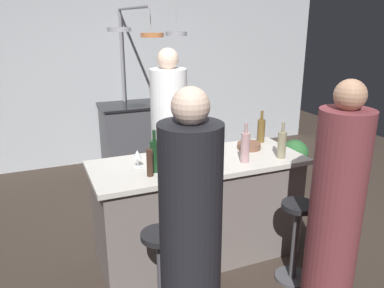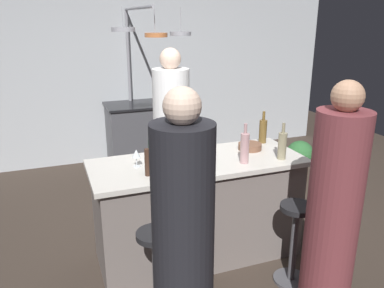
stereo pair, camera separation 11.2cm
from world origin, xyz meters
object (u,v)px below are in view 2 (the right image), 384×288
(bar_stool_right, at_px, (294,240))
(potted_plant, at_px, (300,157))
(wine_bottle_red, at_px, (153,155))
(guest_left, at_px, (183,243))
(pepper_mill, at_px, (148,162))
(bar_stool_left, at_px, (157,271))
(guest_right, at_px, (333,213))
(wine_bottle_white, at_px, (282,145))
(wine_bottle_rose, at_px, (245,147))
(stove_range, at_px, (136,134))
(mixing_bowl_wooden, at_px, (250,146))
(wine_bottle_green, at_px, (206,149))
(wine_bottle_amber, at_px, (263,131))
(chef, at_px, (172,141))
(mixing_bowl_steel, at_px, (161,155))
(wine_glass_near_left_guest, at_px, (136,154))
(wine_glass_by_chef, at_px, (200,160))

(bar_stool_right, bearing_deg, potted_plant, 53.40)
(wine_bottle_red, bearing_deg, guest_left, -94.26)
(wine_bottle_red, bearing_deg, pepper_mill, -130.20)
(bar_stool_left, bearing_deg, guest_right, -16.76)
(guest_left, height_order, wine_bottle_white, guest_left)
(potted_plant, bearing_deg, wine_bottle_rose, -139.36)
(bar_stool_left, xyz_separation_m, wine_bottle_white, (1.22, 0.41, 0.65))
(stove_range, bearing_deg, wine_bottle_white, -75.78)
(wine_bottle_white, bearing_deg, pepper_mill, 177.93)
(bar_stool_left, bearing_deg, pepper_mill, 80.35)
(guest_left, xyz_separation_m, mixing_bowl_wooden, (1.02, 1.08, 0.14))
(stove_range, distance_m, mixing_bowl_wooden, 2.45)
(mixing_bowl_wooden, bearing_deg, stove_range, 103.07)
(wine_bottle_green, bearing_deg, guest_right, -57.64)
(potted_plant, relative_size, wine_bottle_rose, 1.56)
(stove_range, distance_m, wine_bottle_amber, 2.40)
(wine_bottle_red, xyz_separation_m, wine_bottle_green, (0.45, 0.01, -0.01))
(wine_bottle_rose, bearing_deg, chef, 105.78)
(guest_right, xyz_separation_m, wine_bottle_red, (-1.01, 0.87, 0.25))
(guest_right, relative_size, mixing_bowl_steel, 9.05)
(wine_bottle_green, bearing_deg, bar_stool_left, -137.53)
(wine_bottle_green, relative_size, wine_bottle_white, 1.02)
(pepper_mill, xyz_separation_m, wine_bottle_rose, (0.81, -0.01, 0.03))
(wine_glass_near_left_guest, bearing_deg, mixing_bowl_wooden, 3.54)
(guest_right, bearing_deg, pepper_mill, 143.24)
(wine_bottle_red, bearing_deg, stove_range, 80.82)
(wine_bottle_amber, bearing_deg, wine_bottle_green, -155.37)
(wine_bottle_rose, bearing_deg, pepper_mill, 179.06)
(wine_bottle_red, xyz_separation_m, wine_bottle_white, (1.08, -0.11, -0.01))
(pepper_mill, distance_m, wine_bottle_rose, 0.81)
(chef, bearing_deg, wine_bottle_red, -115.32)
(stove_range, distance_m, chef, 1.63)
(wine_glass_near_left_guest, bearing_deg, wine_bottle_rose, -14.57)
(bar_stool_left, relative_size, potted_plant, 1.31)
(guest_right, height_order, bar_stool_left, guest_right)
(stove_range, bearing_deg, pepper_mill, -100.24)
(bar_stool_left, relative_size, wine_bottle_amber, 2.23)
(guest_left, bearing_deg, bar_stool_right, 18.80)
(guest_right, height_order, mixing_bowl_steel, guest_right)
(wine_bottle_amber, relative_size, wine_glass_by_chef, 2.09)
(wine_bottle_rose, xyz_separation_m, mixing_bowl_wooden, (0.21, 0.29, -0.10))
(guest_left, distance_m, wine_bottle_rose, 1.16)
(guest_right, distance_m, wine_bottle_rose, 0.87)
(bar_stool_left, relative_size, wine_bottle_red, 2.04)
(guest_right, relative_size, wine_glass_by_chef, 11.50)
(chef, xyz_separation_m, wine_bottle_amber, (0.71, -0.61, 0.20))
(stove_range, xyz_separation_m, wine_bottle_white, (0.67, -2.66, 0.57))
(guest_right, height_order, wine_bottle_amber, guest_right)
(guest_left, relative_size, wine_bottle_amber, 5.60)
(stove_range, bearing_deg, wine_bottle_rose, -82.74)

